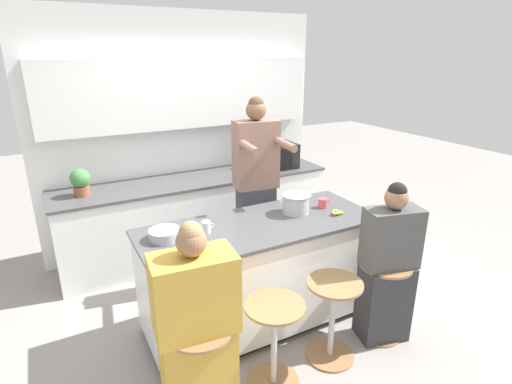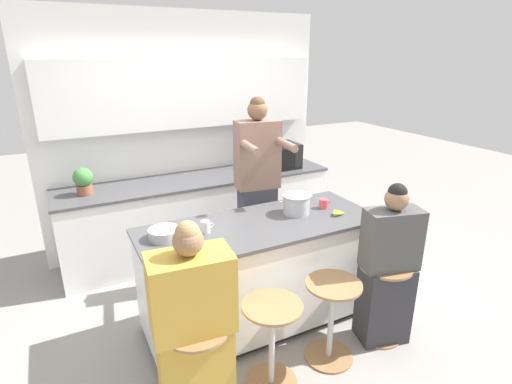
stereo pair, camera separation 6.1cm
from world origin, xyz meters
name	(u,v)px [view 2 (the right image)]	position (x,y,z in m)	size (l,w,h in m)	color
ground_plane	(260,319)	(0.00, 0.00, 0.00)	(16.00, 16.00, 0.00)	gray
wall_back	(187,118)	(0.00, 1.81, 1.54)	(3.32, 0.22, 2.70)	white
back_counter	(201,215)	(0.00, 1.49, 0.46)	(3.08, 0.68, 0.91)	white
kitchen_island	(260,273)	(0.00, 0.00, 0.47)	(1.99, 0.80, 0.94)	black
bar_stool_leftmost	(198,363)	(-0.80, -0.66, 0.39)	(0.42, 0.42, 0.66)	#997047
bar_stool_center_left	(272,338)	(-0.27, -0.68, 0.39)	(0.42, 0.42, 0.66)	#997047
bar_stool_center_right	(332,314)	(0.27, -0.65, 0.39)	(0.42, 0.42, 0.66)	#997047
bar_stool_rightmost	(383,295)	(0.80, -0.63, 0.39)	(0.42, 0.42, 0.66)	#997047
person_cooking	(258,193)	(0.33, 0.68, 0.93)	(0.49, 0.63, 1.88)	#383842
person_wrapped_blanket	(194,331)	(-0.81, -0.66, 0.64)	(0.52, 0.33, 1.38)	gold
person_seated_near	(387,273)	(0.79, -0.66, 0.61)	(0.47, 0.36, 1.36)	#333338
cooking_pot	(296,204)	(0.38, 0.06, 1.02)	(0.33, 0.24, 0.17)	#B7BABC
fruit_bowl	(164,234)	(-0.77, 0.09, 0.97)	(0.24, 0.24, 0.08)	#B7BABC
coffee_cup_near	(324,204)	(0.67, 0.05, 0.98)	(0.11, 0.08, 0.08)	#DB4C51
coffee_cup_far	(206,227)	(-0.46, 0.04, 0.98)	(0.10, 0.07, 0.10)	white
banana_bunch	(337,213)	(0.67, -0.14, 0.96)	(0.14, 0.10, 0.04)	yellow
microwave	(278,156)	(1.00, 1.44, 1.06)	(0.50, 0.37, 0.30)	black
potted_plant	(83,180)	(-1.20, 1.49, 1.06)	(0.19, 0.19, 0.27)	#93563D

